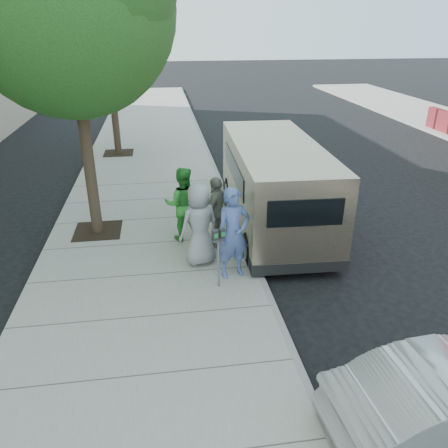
{
  "coord_description": "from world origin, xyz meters",
  "views": [
    {
      "loc": [
        -0.53,
        -8.28,
        5.11
      ],
      "look_at": [
        0.74,
        0.3,
        1.1
      ],
      "focal_mm": 35.0,
      "sensor_mm": 36.0,
      "label": 1
    }
  ],
  "objects_px": {
    "person_gray_shirt": "(199,224)",
    "person_striped_polo": "(217,212)",
    "person_green_shirt": "(183,204)",
    "person_officer": "(233,233)",
    "tree_far": "(107,29)",
    "parking_meter": "(218,246)",
    "van": "(274,183)",
    "tree_near": "(69,0)"
  },
  "relations": [
    {
      "from": "person_gray_shirt",
      "to": "person_striped_polo",
      "type": "distance_m",
      "value": 0.92
    },
    {
      "from": "person_green_shirt",
      "to": "person_officer",
      "type": "bearing_deg",
      "value": 121.16
    },
    {
      "from": "tree_far",
      "to": "parking_meter",
      "type": "height_order",
      "value": "tree_far"
    },
    {
      "from": "person_gray_shirt",
      "to": "person_striped_polo",
      "type": "xyz_separation_m",
      "value": [
        0.49,
        0.78,
        -0.06
      ]
    },
    {
      "from": "tree_far",
      "to": "person_officer",
      "type": "relative_size",
      "value": 3.28
    },
    {
      "from": "van",
      "to": "person_officer",
      "type": "distance_m",
      "value": 3.09
    },
    {
      "from": "tree_far",
      "to": "van",
      "type": "distance_m",
      "value": 9.62
    },
    {
      "from": "person_striped_polo",
      "to": "van",
      "type": "bearing_deg",
      "value": 159.0
    },
    {
      "from": "person_officer",
      "to": "person_green_shirt",
      "type": "relative_size",
      "value": 1.06
    },
    {
      "from": "tree_near",
      "to": "van",
      "type": "xyz_separation_m",
      "value": [
        4.63,
        0.01,
        -4.32
      ]
    },
    {
      "from": "tree_far",
      "to": "parking_meter",
      "type": "xyz_separation_m",
      "value": [
        2.73,
        -10.68,
        -3.79
      ]
    },
    {
      "from": "person_officer",
      "to": "person_striped_polo",
      "type": "height_order",
      "value": "person_officer"
    },
    {
      "from": "parking_meter",
      "to": "person_green_shirt",
      "type": "relative_size",
      "value": 0.7
    },
    {
      "from": "van",
      "to": "person_striped_polo",
      "type": "xyz_separation_m",
      "value": [
        -1.69,
        -1.25,
        -0.2
      ]
    },
    {
      "from": "person_green_shirt",
      "to": "tree_far",
      "type": "bearing_deg",
      "value": -70.24
    },
    {
      "from": "tree_far",
      "to": "person_gray_shirt",
      "type": "bearing_deg",
      "value": -75.67
    },
    {
      "from": "van",
      "to": "person_green_shirt",
      "type": "xyz_separation_m",
      "value": [
        -2.46,
        -0.77,
        -0.15
      ]
    },
    {
      "from": "person_gray_shirt",
      "to": "tree_far",
      "type": "bearing_deg",
      "value": -99.03
    },
    {
      "from": "tree_far",
      "to": "person_green_shirt",
      "type": "height_order",
      "value": "tree_far"
    },
    {
      "from": "tree_far",
      "to": "parking_meter",
      "type": "distance_m",
      "value": 11.66
    },
    {
      "from": "parking_meter",
      "to": "tree_near",
      "type": "bearing_deg",
      "value": 110.94
    },
    {
      "from": "tree_far",
      "to": "person_striped_polo",
      "type": "height_order",
      "value": "tree_far"
    },
    {
      "from": "person_striped_polo",
      "to": "tree_far",
      "type": "bearing_deg",
      "value": -128.97
    },
    {
      "from": "tree_near",
      "to": "van",
      "type": "bearing_deg",
      "value": 0.07
    },
    {
      "from": "person_green_shirt",
      "to": "person_gray_shirt",
      "type": "relative_size",
      "value": 0.99
    },
    {
      "from": "person_officer",
      "to": "person_green_shirt",
      "type": "height_order",
      "value": "person_officer"
    },
    {
      "from": "van",
      "to": "person_green_shirt",
      "type": "bearing_deg",
      "value": -160.54
    },
    {
      "from": "person_green_shirt",
      "to": "person_gray_shirt",
      "type": "bearing_deg",
      "value": 108.08
    },
    {
      "from": "person_officer",
      "to": "person_striped_polo",
      "type": "relative_size",
      "value": 1.13
    },
    {
      "from": "tree_far",
      "to": "person_gray_shirt",
      "type": "xyz_separation_m",
      "value": [
        2.46,
        -9.62,
        -3.79
      ]
    },
    {
      "from": "parking_meter",
      "to": "person_gray_shirt",
      "type": "distance_m",
      "value": 1.1
    },
    {
      "from": "tree_far",
      "to": "person_striped_polo",
      "type": "bearing_deg",
      "value": -71.59
    },
    {
      "from": "person_gray_shirt",
      "to": "person_striped_polo",
      "type": "height_order",
      "value": "person_gray_shirt"
    },
    {
      "from": "person_green_shirt",
      "to": "van",
      "type": "bearing_deg",
      "value": -157.51
    },
    {
      "from": "tree_near",
      "to": "person_gray_shirt",
      "type": "distance_m",
      "value": 5.48
    },
    {
      "from": "van",
      "to": "person_striped_polo",
      "type": "height_order",
      "value": "van"
    },
    {
      "from": "tree_far",
      "to": "van",
      "type": "bearing_deg",
      "value": -58.61
    },
    {
      "from": "parking_meter",
      "to": "van",
      "type": "bearing_deg",
      "value": 37.76
    },
    {
      "from": "person_officer",
      "to": "person_gray_shirt",
      "type": "bearing_deg",
      "value": 120.45
    },
    {
      "from": "parking_meter",
      "to": "person_green_shirt",
      "type": "bearing_deg",
      "value": 83.03
    },
    {
      "from": "parking_meter",
      "to": "person_green_shirt",
      "type": "xyz_separation_m",
      "value": [
        -0.56,
        2.32,
        -0.01
      ]
    },
    {
      "from": "parking_meter",
      "to": "person_officer",
      "type": "bearing_deg",
      "value": 27.64
    }
  ]
}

